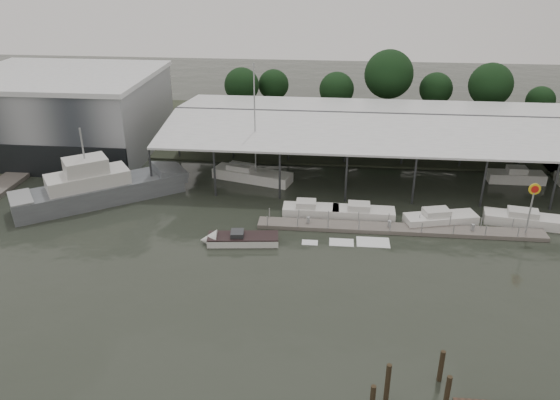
# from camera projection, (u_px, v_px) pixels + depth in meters

# --- Properties ---
(ground) EXTENTS (200.00, 200.00, 0.00)m
(ground) POSITION_uv_depth(u_px,v_px,m) (231.00, 278.00, 46.15)
(ground) COLOR #272C24
(ground) RESTS_ON ground
(land_strip_far) EXTENTS (140.00, 30.00, 0.30)m
(land_strip_far) POSITION_uv_depth(u_px,v_px,m) (280.00, 129.00, 84.06)
(land_strip_far) COLOR #34392B
(land_strip_far) RESTS_ON ground
(storage_warehouse) EXTENTS (24.50, 20.50, 10.50)m
(storage_warehouse) POSITION_uv_depth(u_px,v_px,m) (65.00, 112.00, 73.49)
(storage_warehouse) COLOR gray
(storage_warehouse) RESTS_ON ground
(covered_boat_shed) EXTENTS (58.24, 24.00, 6.96)m
(covered_boat_shed) POSITION_uv_depth(u_px,v_px,m) (406.00, 120.00, 67.37)
(covered_boat_shed) COLOR white
(covered_boat_shed) RESTS_ON ground
(floating_dock) EXTENTS (28.00, 2.00, 1.40)m
(floating_dock) POSITION_uv_depth(u_px,v_px,m) (399.00, 229.00, 53.76)
(floating_dock) COLOR #67625B
(floating_dock) RESTS_ON ground
(shell_fuel_sign) EXTENTS (1.10, 0.18, 5.55)m
(shell_fuel_sign) POSITION_uv_depth(u_px,v_px,m) (532.00, 200.00, 51.13)
(shell_fuel_sign) COLOR #939698
(shell_fuel_sign) RESTS_ON ground
(grey_trawler) EXTENTS (17.62, 14.26, 8.84)m
(grey_trawler) POSITION_uv_depth(u_px,v_px,m) (101.00, 188.00, 59.58)
(grey_trawler) COLOR slate
(grey_trawler) RESTS_ON ground
(white_sailboat) EXTENTS (9.91, 5.20, 14.19)m
(white_sailboat) POSITION_uv_depth(u_px,v_px,m) (251.00, 175.00, 65.41)
(white_sailboat) COLOR white
(white_sailboat) RESTS_ON ground
(speedboat_underway) EXTENTS (18.33, 4.01, 2.00)m
(speedboat_underway) POSITION_uv_depth(u_px,v_px,m) (237.00, 239.00, 51.41)
(speedboat_underway) COLOR white
(speedboat_underway) RESTS_ON ground
(moored_cruiser_0) EXTENTS (5.80, 2.24, 1.70)m
(moored_cruiser_0) POSITION_uv_depth(u_px,v_px,m) (310.00, 210.00, 56.68)
(moored_cruiser_0) COLOR white
(moored_cruiser_0) RESTS_ON ground
(moored_cruiser_1) EXTENTS (6.41, 2.36, 1.70)m
(moored_cruiser_1) POSITION_uv_depth(u_px,v_px,m) (363.00, 213.00, 56.10)
(moored_cruiser_1) COLOR white
(moored_cruiser_1) RESTS_ON ground
(moored_cruiser_2) EXTENTS (7.58, 3.93, 1.70)m
(moored_cruiser_2) POSITION_uv_depth(u_px,v_px,m) (440.00, 219.00, 54.87)
(moored_cruiser_2) COLOR white
(moored_cruiser_2) RESTS_ON ground
(moored_cruiser_3) EXTENTS (8.47, 3.55, 1.70)m
(moored_cruiser_3) POSITION_uv_depth(u_px,v_px,m) (526.00, 219.00, 54.72)
(moored_cruiser_3) COLOR white
(moored_cruiser_3) RESTS_ON ground
(horizon_tree_line) EXTENTS (68.76, 9.58, 11.37)m
(horizon_tree_line) POSITION_uv_depth(u_px,v_px,m) (438.00, 85.00, 84.44)
(horizon_tree_line) COLOR black
(horizon_tree_line) RESTS_ON ground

